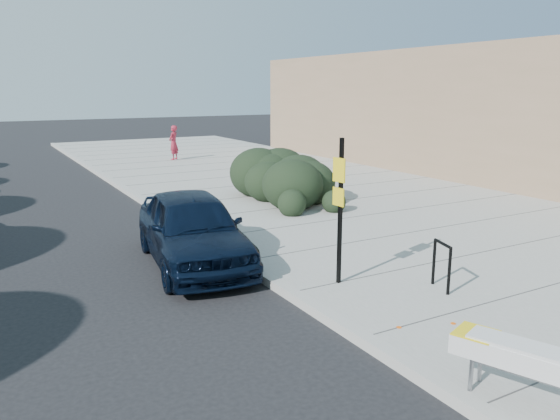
# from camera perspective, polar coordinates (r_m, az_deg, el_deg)

# --- Properties ---
(ground) EXTENTS (120.00, 120.00, 0.00)m
(ground) POSITION_cam_1_polar(r_m,az_deg,el_deg) (9.61, 1.48, -9.38)
(ground) COLOR black
(ground) RESTS_ON ground
(sidewalk_near) EXTENTS (11.20, 50.00, 0.15)m
(sidewalk_near) POSITION_cam_1_polar(r_m,az_deg,el_deg) (16.61, 9.16, 0.23)
(sidewalk_near) COLOR gray
(sidewalk_near) RESTS_ON ground
(curb_near) EXTENTS (0.22, 50.00, 0.17)m
(curb_near) POSITION_cam_1_polar(r_m,az_deg,el_deg) (13.89, -9.23, -2.19)
(curb_near) COLOR #9E9E99
(curb_near) RESTS_ON ground
(bench) EXTENTS (1.22, 2.26, 0.67)m
(bench) POSITION_cam_1_polar(r_m,az_deg,el_deg) (6.76, 26.95, -14.41)
(bench) COLOR gray
(bench) RESTS_ON sidewalk_near
(bike_rack) EXTENTS (0.21, 0.56, 0.85)m
(bike_rack) POSITION_cam_1_polar(r_m,az_deg,el_deg) (9.92, 16.55, -5.13)
(bike_rack) COLOR black
(bike_rack) RESTS_ON sidewalk_near
(sign_post) EXTENTS (0.11, 0.30, 2.62)m
(sign_post) POSITION_cam_1_polar(r_m,az_deg,el_deg) (9.62, 6.26, 0.77)
(sign_post) COLOR black
(sign_post) RESTS_ON sidewalk_near
(hedge) EXTENTS (3.87, 5.09, 1.71)m
(hedge) POSITION_cam_1_polar(r_m,az_deg,el_deg) (17.16, 0.89, 3.95)
(hedge) COLOR black
(hedge) RESTS_ON sidewalk_near
(sedan_navy) EXTENTS (2.38, 4.69, 1.53)m
(sedan_navy) POSITION_cam_1_polar(r_m,az_deg,el_deg) (11.40, -9.12, -1.92)
(sedan_navy) COLOR black
(sedan_navy) RESTS_ON ground
(pedestrian) EXTENTS (0.72, 0.71, 1.67)m
(pedestrian) POSITION_cam_1_polar(r_m,az_deg,el_deg) (27.35, -11.06, 6.92)
(pedestrian) COLOR maroon
(pedestrian) RESTS_ON sidewalk_near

